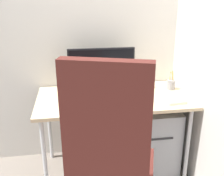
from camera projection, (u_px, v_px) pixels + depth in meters
The scene contains 11 objects.
ground_plane at pixel (113, 168), 2.44m from camera, with size 8.00×8.00×0.00m, color slate.
wall_back at pixel (107, 8), 2.28m from camera, with size 3.09×0.04×2.80m, color silver.
wall_side_right at pixel (215, 13), 1.80m from camera, with size 0.04×2.49×2.80m, color silver.
desk at pixel (114, 103), 2.21m from camera, with size 1.26×0.65×0.72m.
office_chair at pixel (111, 160), 1.48m from camera, with size 0.66×0.67×1.26m.
filing_cabinet at pixel (152, 137), 2.39m from camera, with size 0.38×0.47×0.60m.
monitor at pixel (102, 68), 2.24m from camera, with size 0.57×0.12×0.38m.
keyboard at pixel (113, 101), 2.07m from camera, with size 0.41×0.15×0.03m.
mouse at pixel (67, 101), 2.05m from camera, with size 0.06×0.10×0.03m, color gray.
pen_holder at pixel (171, 84), 2.34m from camera, with size 0.07×0.07×0.17m.
notebook at pixel (173, 99), 2.10m from camera, with size 0.15×0.20×0.02m, color silver.
Camera 1 is at (-0.33, -2.00, 1.54)m, focal length 42.20 mm.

